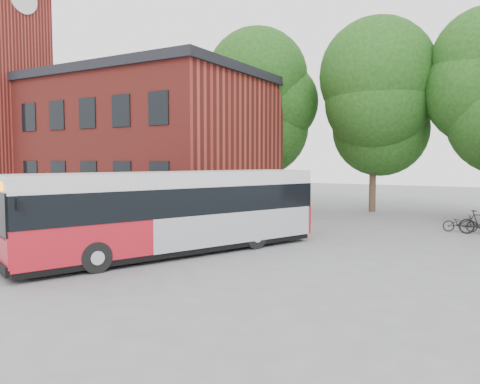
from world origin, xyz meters
The scene contains 9 objects.
ground centered at (0.00, 0.00, 0.00)m, with size 100.00×100.00×0.00m, color slate.
station_building centered at (-13.00, 9.00, 4.25)m, with size 18.40×10.40×8.50m, color maroon, non-canonical shape.
clock_tower centered at (-19.00, 5.00, 9.10)m, with size 5.20×5.20×18.20m, color maroon, non-canonical shape.
bus_shelter centered at (-4.50, -1.00, 1.45)m, with size 3.60×7.00×2.90m, color black, non-canonical shape.
tree_0 centered at (-6.00, 16.00, 5.50)m, with size 7.92×7.92×11.00m, color #174011, non-canonical shape.
tree_1 centered at (1.00, 17.00, 5.20)m, with size 7.92×7.92×10.40m, color #174011, non-canonical shape.
city_bus centered at (-1.60, -0.20, 1.46)m, with size 2.46×11.53×2.93m, color red, non-canonical shape.
bicycle_0 centered at (6.75, 10.52, 0.41)m, with size 0.54×1.55×0.82m, color black.
bicycle_1 centered at (7.60, 10.13, 0.54)m, with size 0.51×1.81×1.09m, color black.
Camera 1 is at (8.73, -13.36, 3.38)m, focal length 35.00 mm.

